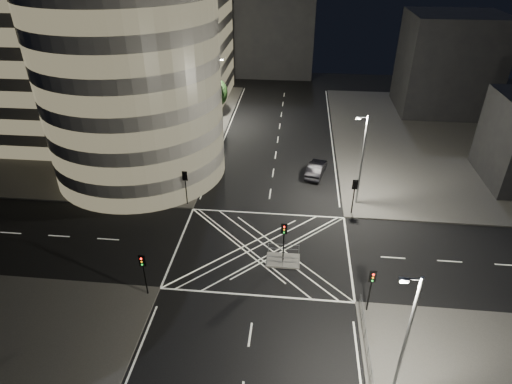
# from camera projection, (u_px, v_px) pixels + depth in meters

# --- Properties ---
(ground) EXTENTS (120.00, 120.00, 0.00)m
(ground) POSITION_uv_depth(u_px,v_px,m) (262.00, 249.00, 40.06)
(ground) COLOR black
(ground) RESTS_ON ground
(sidewalk_far_left) EXTENTS (42.00, 42.00, 0.15)m
(sidewalk_far_left) POSITION_uv_depth(u_px,v_px,m) (90.00, 126.00, 65.51)
(sidewalk_far_left) COLOR #484643
(sidewalk_far_left) RESTS_ON ground
(sidewalk_far_right) EXTENTS (42.00, 42.00, 0.15)m
(sidewalk_far_right) POSITION_uv_depth(u_px,v_px,m) (483.00, 142.00, 60.46)
(sidewalk_far_right) COLOR #484643
(sidewalk_far_right) RESTS_ON ground
(central_island) EXTENTS (3.00, 2.00, 0.15)m
(central_island) POSITION_uv_depth(u_px,v_px,m) (283.00, 260.00, 38.57)
(central_island) COLOR slate
(central_island) RESTS_ON ground
(office_tower_curved) EXTENTS (30.00, 29.00, 27.20)m
(office_tower_curved) POSITION_uv_depth(u_px,v_px,m) (105.00, 57.00, 51.23)
(office_tower_curved) COLOR gray
(office_tower_curved) RESTS_ON sidewalk_far_left
(office_block_rear) EXTENTS (24.00, 16.00, 22.00)m
(office_block_rear) POSITION_uv_depth(u_px,v_px,m) (155.00, 32.00, 71.91)
(office_block_rear) COLOR gray
(office_block_rear) RESTS_ON sidewalk_far_left
(building_right_far) EXTENTS (14.00, 12.00, 15.00)m
(building_right_far) POSITION_uv_depth(u_px,v_px,m) (448.00, 63.00, 67.85)
(building_right_far) COLOR black
(building_right_far) RESTS_ON sidewalk_far_right
(building_far_end) EXTENTS (18.00, 8.00, 18.00)m
(building_far_end) POSITION_uv_depth(u_px,v_px,m) (269.00, 29.00, 85.07)
(building_far_end) COLOR black
(building_far_end) RESTS_ON ground
(tree_a) EXTENTS (4.10, 4.10, 6.43)m
(tree_a) POSITION_uv_depth(u_px,v_px,m) (174.00, 160.00, 46.44)
(tree_a) COLOR black
(tree_a) RESTS_ON sidewalk_far_left
(tree_b) EXTENTS (4.18, 4.18, 7.07)m
(tree_b) POSITION_uv_depth(u_px,v_px,m) (187.00, 133.00, 51.24)
(tree_b) COLOR black
(tree_b) RESTS_ON sidewalk_far_left
(tree_c) EXTENTS (4.10, 4.10, 6.56)m
(tree_c) POSITION_uv_depth(u_px,v_px,m) (198.00, 119.00, 56.58)
(tree_c) COLOR black
(tree_c) RESTS_ON sidewalk_far_left
(tree_d) EXTENTS (5.08, 5.08, 8.46)m
(tree_d) POSITION_uv_depth(u_px,v_px,m) (206.00, 94.00, 60.99)
(tree_d) COLOR black
(tree_d) RESTS_ON sidewalk_far_left
(tree_e) EXTENTS (4.09, 4.09, 6.17)m
(tree_e) POSITION_uv_depth(u_px,v_px,m) (215.00, 93.00, 66.99)
(tree_e) COLOR black
(tree_e) RESTS_ON sidewalk_far_left
(traffic_signal_fl) EXTENTS (0.55, 0.22, 4.00)m
(traffic_signal_fl) POSITION_uv_depth(u_px,v_px,m) (185.00, 182.00, 45.10)
(traffic_signal_fl) COLOR black
(traffic_signal_fl) RESTS_ON sidewalk_far_left
(traffic_signal_nl) EXTENTS (0.55, 0.22, 4.00)m
(traffic_signal_nl) POSITION_uv_depth(u_px,v_px,m) (143.00, 267.00, 33.53)
(traffic_signal_nl) COLOR black
(traffic_signal_nl) RESTS_ON sidewalk_near_left
(traffic_signal_fr) EXTENTS (0.55, 0.22, 4.00)m
(traffic_signal_fr) POSITION_uv_depth(u_px,v_px,m) (354.00, 190.00, 43.57)
(traffic_signal_fr) COLOR black
(traffic_signal_fr) RESTS_ON sidewalk_far_right
(traffic_signal_nr) EXTENTS (0.55, 0.22, 4.00)m
(traffic_signal_nr) POSITION_uv_depth(u_px,v_px,m) (371.00, 283.00, 32.00)
(traffic_signal_nr) COLOR black
(traffic_signal_nr) RESTS_ON sidewalk_near_right
(traffic_signal_island) EXTENTS (0.55, 0.22, 4.00)m
(traffic_signal_island) POSITION_uv_depth(u_px,v_px,m) (284.00, 235.00, 37.10)
(traffic_signal_island) COLOR black
(traffic_signal_island) RESTS_ON central_island
(street_lamp_left_near) EXTENTS (1.25, 0.25, 10.00)m
(street_lamp_left_near) POSITION_uv_depth(u_px,v_px,m) (189.00, 138.00, 48.21)
(street_lamp_left_near) COLOR slate
(street_lamp_left_near) RESTS_ON sidewalk_far_left
(street_lamp_left_far) EXTENTS (1.25, 0.25, 10.00)m
(street_lamp_left_far) POSITION_uv_depth(u_px,v_px,m) (217.00, 89.00, 63.52)
(street_lamp_left_far) COLOR slate
(street_lamp_left_far) RESTS_ON sidewalk_far_left
(street_lamp_right_far) EXTENTS (1.25, 0.25, 10.00)m
(street_lamp_right_far) POSITION_uv_depth(u_px,v_px,m) (362.00, 158.00, 44.02)
(street_lamp_right_far) COLOR slate
(street_lamp_right_far) RESTS_ON sidewalk_far_right
(street_lamp_right_near) EXTENTS (1.25, 0.25, 10.00)m
(street_lamp_right_near) POSITION_uv_depth(u_px,v_px,m) (405.00, 338.00, 24.46)
(street_lamp_right_near) COLOR slate
(street_lamp_right_near) RESTS_ON sidewalk_near_right
(railing_near_right) EXTENTS (0.06, 11.70, 1.10)m
(railing_near_right) POSITION_uv_depth(u_px,v_px,m) (369.00, 363.00, 28.64)
(railing_near_right) COLOR slate
(railing_near_right) RESTS_ON sidewalk_near_right
(railing_island_south) EXTENTS (2.80, 0.06, 1.10)m
(railing_island_south) POSITION_uv_depth(u_px,v_px,m) (283.00, 262.00, 37.48)
(railing_island_south) COLOR slate
(railing_island_south) RESTS_ON central_island
(railing_island_north) EXTENTS (2.80, 0.06, 1.10)m
(railing_island_north) POSITION_uv_depth(u_px,v_px,m) (284.00, 249.00, 39.01)
(railing_island_north) COLOR slate
(railing_island_north) RESTS_ON central_island
(sedan) EXTENTS (2.94, 5.41, 1.69)m
(sedan) POSITION_uv_depth(u_px,v_px,m) (316.00, 169.00, 51.93)
(sedan) COLOR black
(sedan) RESTS_ON ground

